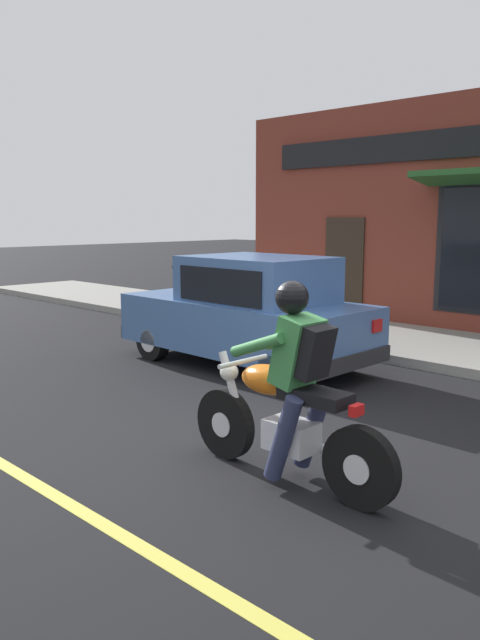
{
  "coord_description": "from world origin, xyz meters",
  "views": [
    {
      "loc": [
        -4.02,
        -3.46,
        2.09
      ],
      "look_at": [
        0.97,
        1.38,
        0.95
      ],
      "focal_mm": 35.0,
      "sensor_mm": 36.0,
      "label": 1
    }
  ],
  "objects": [
    {
      "name": "ground_plane",
      "position": [
        0.0,
        0.0,
        0.0
      ],
      "size": [
        80.0,
        80.0,
        0.0
      ],
      "primitive_type": "plane",
      "color": "black"
    },
    {
      "name": "sidewalk_curb",
      "position": [
        5.08,
        3.0,
        0.07
      ],
      "size": [
        2.6,
        22.0,
        0.14
      ],
      "primitive_type": "cube",
      "color": "gray",
      "rests_on": "ground"
    },
    {
      "name": "motorcycle_with_rider",
      "position": [
        -0.35,
        -0.44,
        0.68
      ],
      "size": [
        0.56,
        2.02,
        1.62
      ],
      "color": "black",
      "rests_on": "ground"
    },
    {
      "name": "car_hatchback",
      "position": [
        2.29,
        2.51,
        0.77
      ],
      "size": [
        1.69,
        3.8,
        1.57
      ],
      "color": "black",
      "rests_on": "ground"
    }
  ]
}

